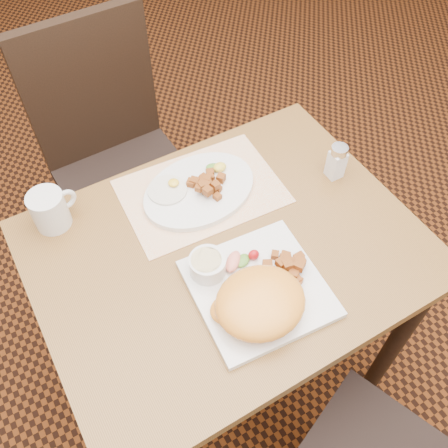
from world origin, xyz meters
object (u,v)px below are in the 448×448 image
coffee_mug (50,210)px  plate_square (258,288)px  plate_oval (199,190)px  salt_shaker (337,161)px  chair_far (115,152)px  table (228,272)px

coffee_mug → plate_square: bearing=-51.6°
plate_oval → salt_shaker: salt_shaker is taller
plate_square → plate_oval: 0.32m
chair_far → coffee_mug: (-0.27, -0.37, 0.26)m
salt_shaker → chair_far: bearing=125.0°
plate_square → salt_shaker: (0.36, 0.19, 0.04)m
table → chair_far: bearing=94.8°
chair_far → plate_square: size_ratio=3.46×
chair_far → plate_oval: (0.08, -0.47, 0.22)m
plate_oval → coffee_mug: coffee_mug is taller
chair_far → plate_square: (0.05, -0.79, 0.22)m
plate_square → coffee_mug: coffee_mug is taller
table → coffee_mug: coffee_mug is taller
table → coffee_mug: 0.46m
chair_far → plate_oval: bearing=97.8°
salt_shaker → coffee_mug: bearing=162.4°
salt_shaker → coffee_mug: 0.72m
chair_far → salt_shaker: size_ratio=9.70×
plate_square → plate_oval: plate_oval is taller
table → chair_far: 0.66m
table → plate_square: plate_square is taller
salt_shaker → coffee_mug: (-0.69, 0.22, -0.00)m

